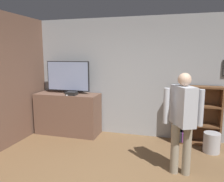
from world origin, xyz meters
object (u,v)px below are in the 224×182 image
(game_console, at_px, (72,93))
(person, at_px, (183,116))
(television, at_px, (68,77))
(waste_bin, at_px, (212,143))
(bookshelf, at_px, (190,115))

(game_console, height_order, person, person)
(television, distance_m, waste_bin, 3.37)
(television, distance_m, person, 2.86)
(person, bearing_deg, bookshelf, 144.43)
(television, relative_size, person, 0.66)
(television, height_order, bookshelf, television)
(bookshelf, xyz_separation_m, waste_bin, (0.38, -0.39, -0.42))
(bookshelf, bearing_deg, person, -99.42)
(television, xyz_separation_m, waste_bin, (3.15, -0.28, -1.16))
(person, relative_size, waste_bin, 4.14)
(television, bearing_deg, person, -26.10)
(television, height_order, waste_bin, television)
(game_console, relative_size, waste_bin, 0.60)
(bookshelf, distance_m, waste_bin, 0.69)
(bookshelf, relative_size, waste_bin, 3.19)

